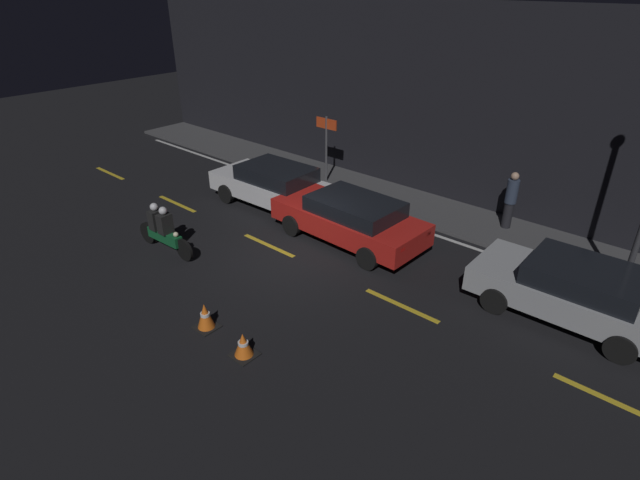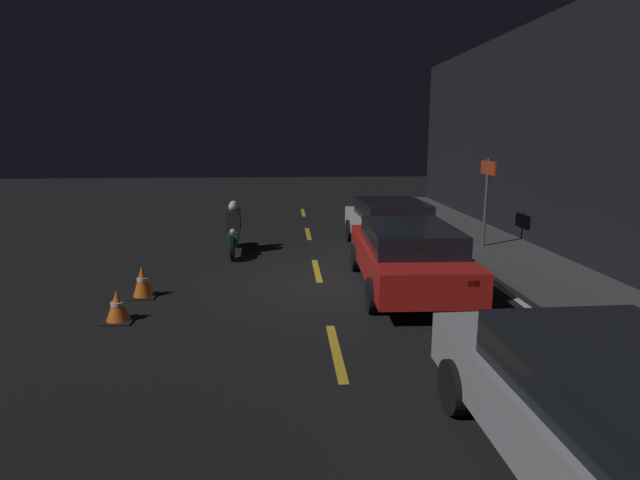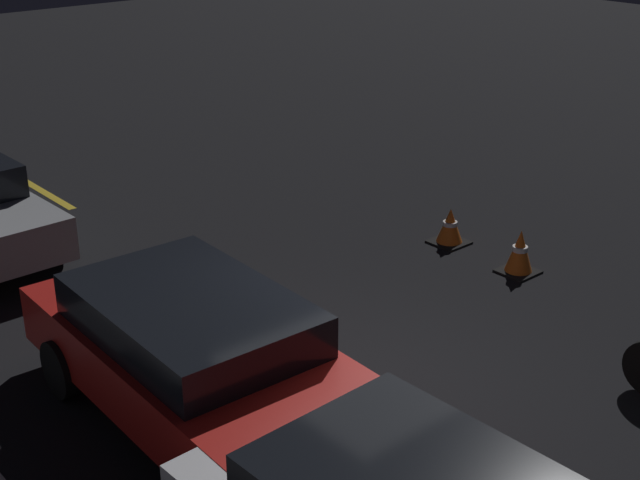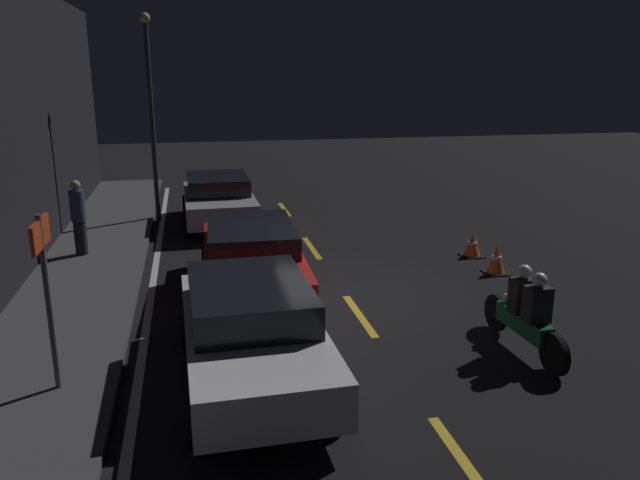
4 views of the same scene
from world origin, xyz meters
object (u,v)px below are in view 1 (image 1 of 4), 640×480
object	(u,v)px
motorcycle	(163,230)
pedestrian	(510,200)
hatchback_silver	(573,289)
taxi_red	(350,218)
traffic_cone_mid	(243,345)
traffic_cone_near	(205,316)
shop_sign	(326,137)
sedan_white	(274,184)

from	to	relation	value
motorcycle	pedestrian	world-z (taller)	pedestrian
motorcycle	pedestrian	bearing A→B (deg)	45.77
hatchback_silver	taxi_red	bearing A→B (deg)	2.24
traffic_cone_mid	hatchback_silver	bearing A→B (deg)	51.54
taxi_red	motorcycle	xyz separation A→B (m)	(-3.54, -3.87, -0.09)
pedestrian	taxi_red	bearing A→B (deg)	-130.73
motorcycle	traffic_cone_near	distance (m)	3.98
motorcycle	shop_sign	bearing A→B (deg)	86.59
taxi_red	pedestrian	distance (m)	4.84
motorcycle	traffic_cone_mid	world-z (taller)	motorcycle
pedestrian	shop_sign	xyz separation A→B (m)	(-6.60, -0.67, 0.79)
traffic_cone_near	motorcycle	bearing A→B (deg)	159.09
sedan_white	shop_sign	world-z (taller)	shop_sign
sedan_white	taxi_red	xyz separation A→B (m)	(3.50, -0.36, -0.01)
sedan_white	hatchback_silver	xyz separation A→B (m)	(9.50, -0.01, -0.02)
traffic_cone_mid	pedestrian	world-z (taller)	pedestrian
traffic_cone_mid	motorcycle	bearing A→B (deg)	163.61
sedan_white	shop_sign	distance (m)	2.83
hatchback_silver	sedan_white	bearing A→B (deg)	-1.16
taxi_red	traffic_cone_mid	xyz separation A→B (m)	(1.48, -5.35, -0.48)
taxi_red	pedestrian	xyz separation A→B (m)	(3.15, 3.66, 0.26)
shop_sign	traffic_cone_mid	bearing A→B (deg)	-59.45
traffic_cone_near	sedan_white	bearing A→B (deg)	122.96
taxi_red	pedestrian	bearing A→B (deg)	-128.80
motorcycle	traffic_cone_mid	xyz separation A→B (m)	(5.02, -1.47, -0.38)
hatchback_silver	pedestrian	bearing A→B (deg)	-50.44
traffic_cone_near	shop_sign	xyz separation A→B (m)	(-3.61, 8.28, 1.49)
traffic_cone_mid	pedestrian	size ratio (longest dim) A/B	0.31
taxi_red	motorcycle	size ratio (longest dim) A/B	2.04
sedan_white	pedestrian	size ratio (longest dim) A/B	2.50
shop_sign	hatchback_silver	bearing A→B (deg)	-15.63
traffic_cone_mid	pedestrian	xyz separation A→B (m)	(1.68, 9.01, 0.74)
motorcycle	shop_sign	size ratio (longest dim) A/B	0.95
traffic_cone_near	hatchback_silver	bearing A→B (deg)	43.99
hatchback_silver	traffic_cone_near	size ratio (longest dim) A/B	6.75
traffic_cone_near	traffic_cone_mid	distance (m)	1.32
traffic_cone_mid	taxi_red	bearing A→B (deg)	105.43
traffic_cone_mid	shop_sign	size ratio (longest dim) A/B	0.23
sedan_white	hatchback_silver	size ratio (longest dim) A/B	1.04
hatchback_silver	shop_sign	distance (m)	9.86
traffic_cone_mid	pedestrian	distance (m)	9.19
motorcycle	traffic_cone_mid	distance (m)	5.24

